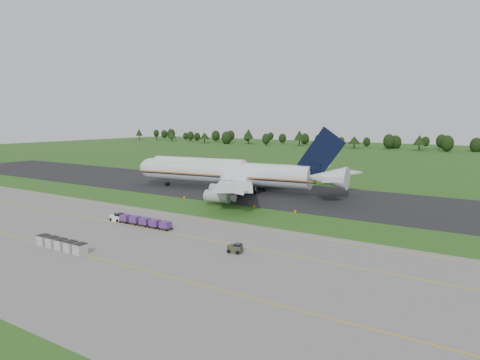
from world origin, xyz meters
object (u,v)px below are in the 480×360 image
Objects in this scene: utility_cart at (235,249)px; uld_row at (61,244)px; aircraft at (229,172)px; baggage_train at (139,221)px; edge_markers at (235,204)px.

uld_row is (-24.47, -14.41, 0.29)m from utility_cart.
uld_row is at bearing -78.49° from aircraft.
uld_row is at bearing -82.93° from baggage_train.
edge_markers is at bearing 88.39° from uld_row.
aircraft is at bearing 126.59° from utility_cart.
utility_cart reaches higher than edge_markers.
utility_cart is (26.87, -4.91, -0.29)m from baggage_train.
baggage_train is 6.78× the size of utility_cart.
utility_cart is at bearing 30.50° from uld_row.
utility_cart is at bearing -55.20° from edge_markers.
baggage_train is (10.90, -45.97, -4.48)m from aircraft.
utility_cart is 0.07× the size of edge_markers.
uld_row reaches higher than baggage_train.
aircraft is at bearing 101.51° from uld_row.
aircraft is 47.45m from baggage_train.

